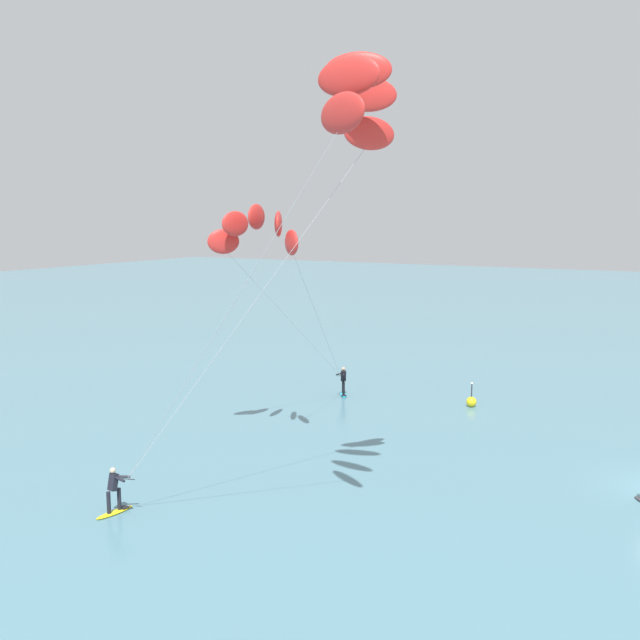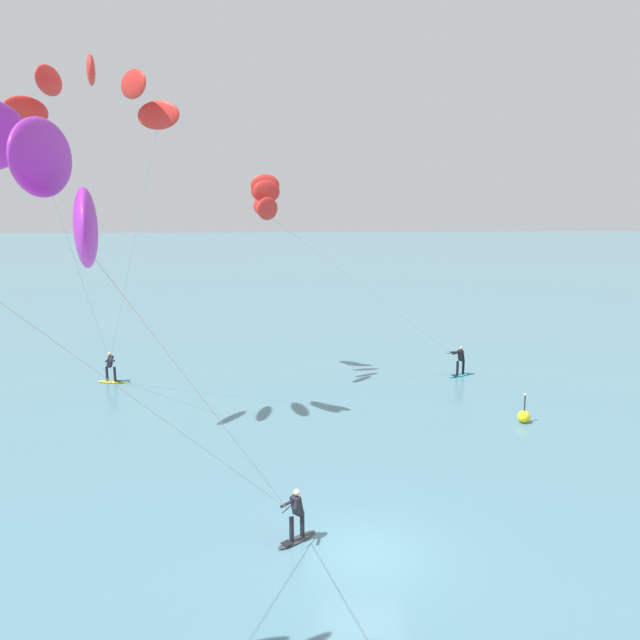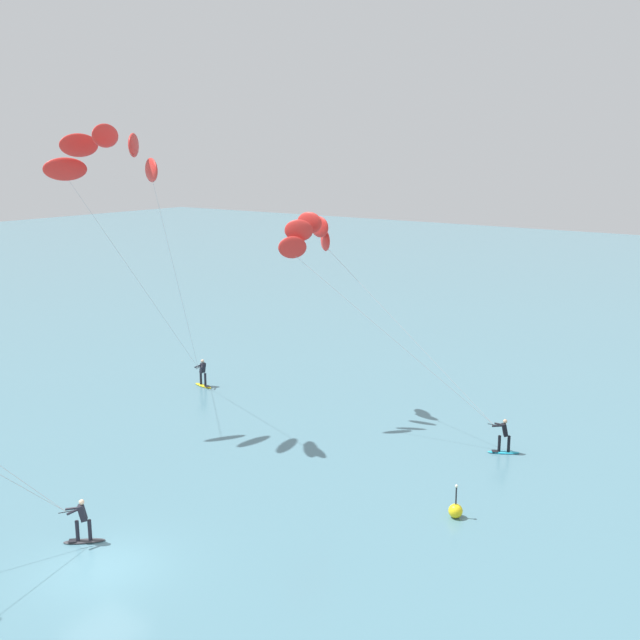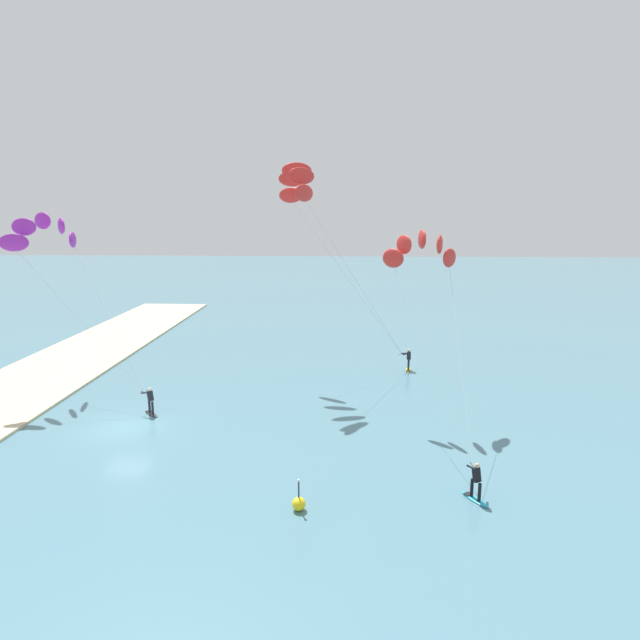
{
  "view_description": "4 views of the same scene",
  "coord_description": "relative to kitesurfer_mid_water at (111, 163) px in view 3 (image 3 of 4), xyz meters",
  "views": [
    {
      "loc": [
        -29.34,
        -0.82,
        10.33
      ],
      "look_at": [
        -3.84,
        13.4,
        6.13
      ],
      "focal_mm": 40.14,
      "sensor_mm": 36.0,
      "label": 1
    },
    {
      "loc": [
        -1.79,
        -17.73,
        10.7
      ],
      "look_at": [
        -1.01,
        9.43,
        4.98
      ],
      "focal_mm": 37.86,
      "sensor_mm": 36.0,
      "label": 2
    },
    {
      "loc": [
        20.46,
        -15.34,
        14.1
      ],
      "look_at": [
        -1.2,
        14.39,
        6.0
      ],
      "focal_mm": 44.01,
      "sensor_mm": 36.0,
      "label": 3
    },
    {
      "loc": [
        28.01,
        12.4,
        11.9
      ],
      "look_at": [
        -4.25,
        10.78,
        5.41
      ],
      "focal_mm": 30.26,
      "sensor_mm": 36.0,
      "label": 4
    }
  ],
  "objects": [
    {
      "name": "ground_plane",
      "position": [
        9.64,
        -9.23,
        -13.38
      ],
      "size": [
        240.0,
        240.0,
        0.0
      ],
      "primitive_type": "plane",
      "color": "slate"
    },
    {
      "name": "kitesurfer_mid_water",
      "position": [
        0.0,
        0.0,
        0.0
      ],
      "size": [
        6.43,
        10.17,
        15.19
      ],
      "color": "yellow",
      "rests_on": "ground"
    },
    {
      "name": "kitesurfer_far_out",
      "position": [
        6.61,
        7.53,
        -4.03
      ],
      "size": [
        12.13,
        4.53,
        10.91
      ],
      "color": "#23ADD1",
      "rests_on": "ground"
    },
    {
      "name": "marker_buoy",
      "position": [
        17.77,
        1.31,
        -13.08
      ],
      "size": [
        0.56,
        0.56,
        1.38
      ],
      "color": "yellow",
      "rests_on": "ground"
    }
  ]
}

